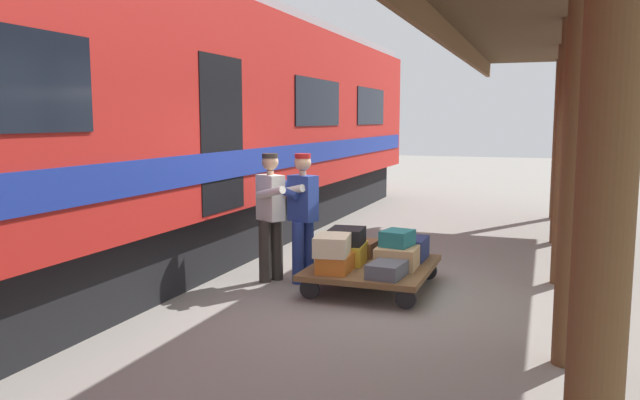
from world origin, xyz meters
TOP-DOWN VIEW (x-y plane):
  - ground_plane at (0.00, 0.00)m, footprint 60.00×60.00m
  - platform_canopy at (-1.95, 0.00)m, footprint 3.20×15.31m
  - train_car at (3.65, 0.00)m, footprint 3.02×20.48m
  - luggage_cart at (0.24, -0.35)m, footprint 1.46×1.76m
  - suitcase_tan_vintage at (-0.09, -0.35)m, footprint 0.50×0.63m
  - suitcase_navy_fabric at (-0.09, -0.83)m, footprint 0.52×0.58m
  - suitcase_yellow_case at (0.57, -0.35)m, footprint 0.49×0.60m
  - suitcase_brown_leather at (0.57, -0.83)m, footprint 0.53×0.49m
  - suitcase_slate_roller at (-0.09, 0.13)m, footprint 0.43×0.67m
  - suitcase_orange_carryall at (0.57, 0.13)m, footprint 0.40×0.56m
  - suitcase_black_hardshell at (0.57, -0.33)m, footprint 0.46×0.49m
  - suitcase_cream_canvas at (0.60, 0.17)m, footprint 0.48×0.60m
  - suitcase_teal_softside at (-0.08, -0.36)m, footprint 0.40×0.46m
  - porter_in_overalls at (1.21, -0.37)m, footprint 0.73×0.57m
  - porter_by_door at (1.60, -0.27)m, footprint 0.74×0.62m

SIDE VIEW (x-z plane):
  - ground_plane at x=0.00m, z-range 0.00..0.00m
  - luggage_cart at x=0.24m, z-range 0.11..0.43m
  - suitcase_slate_roller at x=-0.09m, z-range 0.31..0.48m
  - suitcase_brown_leather at x=0.57m, z-range 0.31..0.52m
  - suitcase_orange_carryall at x=0.57m, z-range 0.31..0.52m
  - suitcase_yellow_case at x=0.57m, z-range 0.31..0.56m
  - suitcase_tan_vintage at x=-0.09m, z-range 0.31..0.57m
  - suitcase_navy_fabric at x=-0.09m, z-range 0.31..0.60m
  - suitcase_cream_canvas at x=0.60m, z-range 0.52..0.76m
  - suitcase_black_hardshell at x=0.57m, z-range 0.56..0.77m
  - suitcase_teal_softside at x=-0.08m, z-range 0.57..0.77m
  - porter_in_overalls at x=1.21m, z-range 0.07..1.78m
  - porter_by_door at x=1.60m, z-range 0.07..1.78m
  - train_car at x=3.65m, z-range 0.06..4.06m
  - platform_canopy at x=-1.95m, z-range 1.47..5.03m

